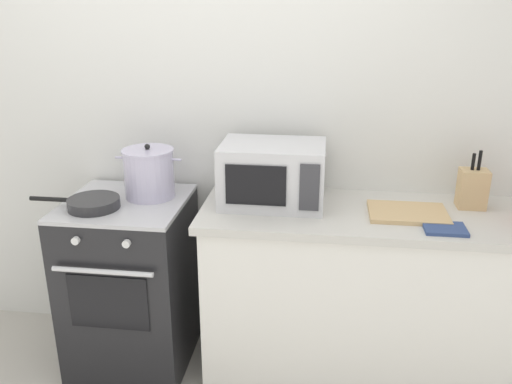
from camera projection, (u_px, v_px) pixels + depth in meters
name	position (u px, v px, depth m)	size (l,w,h in m)	color
back_wall	(262.00, 124.00, 2.80)	(4.40, 0.10, 2.50)	silver
lower_cabinet_right	(371.00, 300.00, 2.68)	(1.64, 0.56, 0.88)	white
countertop_right	(378.00, 216.00, 2.52)	(1.70, 0.60, 0.04)	beige
stove	(132.00, 282.00, 2.81)	(0.60, 0.64, 0.92)	black
stock_pot	(149.00, 173.00, 2.67)	(0.34, 0.26, 0.28)	silver
frying_pan	(92.00, 203.00, 2.55)	(0.45, 0.25, 0.05)	#28282B
microwave	(273.00, 174.00, 2.58)	(0.50, 0.37, 0.30)	silver
cutting_board	(408.00, 213.00, 2.48)	(0.36, 0.26, 0.02)	tan
knife_block	(472.00, 188.00, 2.54)	(0.13, 0.10, 0.28)	tan
oven_mitt	(445.00, 229.00, 2.31)	(0.18, 0.14, 0.02)	#33477A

